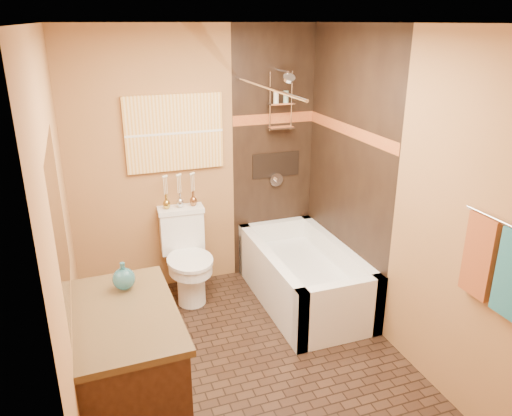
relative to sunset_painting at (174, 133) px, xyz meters
name	(u,v)px	position (x,y,z in m)	size (l,w,h in m)	color
floor	(250,366)	(0.21, -1.48, -1.55)	(3.00, 3.00, 0.00)	black
wall_left	(64,241)	(-0.99, -1.48, -0.30)	(0.02, 3.00, 2.50)	#9F6A3D
wall_right	(397,197)	(1.41, -1.48, -0.30)	(0.02, 3.00, 2.50)	#9F6A3D
wall_back	(198,162)	(0.21, 0.02, -0.30)	(2.40, 0.02, 2.50)	#9F6A3D
wall_front	(364,339)	(0.21, -2.98, -0.30)	(2.40, 0.02, 2.50)	#9F6A3D
ceiling	(248,23)	(0.21, -1.48, 0.95)	(3.00, 3.00, 0.00)	silver
alcove_tile_back	(274,155)	(0.98, 0.01, -0.30)	(0.85, 0.01, 2.50)	black
alcove_tile_right	(347,171)	(1.40, -0.73, -0.30)	(0.01, 1.50, 2.50)	black
mosaic_band_back	(274,119)	(0.98, 0.00, 0.07)	(0.85, 0.01, 0.10)	#99311B
mosaic_band_right	(348,130)	(1.39, -0.73, 0.07)	(0.01, 1.50, 0.10)	#99311B
alcove_niche	(276,165)	(1.01, 0.01, -0.40)	(0.50, 0.01, 0.25)	black
shower_fixtures	(281,115)	(1.01, -0.10, 0.12)	(0.24, 0.33, 1.16)	silver
curtain_rod	(265,87)	(0.61, -0.73, 0.47)	(0.03, 0.03, 1.55)	silver
towel_bar	(503,223)	(1.36, -2.53, -0.10)	(0.02, 0.02, 0.55)	silver
towel_rust	(480,256)	(1.37, -2.40, -0.37)	(0.05, 0.22, 0.52)	brown
sunset_painting	(174,133)	(0.00, 0.00, 0.00)	(0.90, 0.04, 0.70)	gold
vanity_mirror	(60,224)	(-0.98, -1.84, -0.05)	(0.01, 1.00, 0.90)	white
bathtub	(303,280)	(1.01, -0.73, -1.33)	(0.80, 1.50, 0.55)	white
toilet	(187,256)	(0.00, -0.28, -1.12)	(0.44, 0.65, 0.85)	white
vanity	(128,374)	(-0.72, -1.84, -1.10)	(0.64, 1.03, 0.90)	black
teal_bottle	(124,276)	(-0.67, -1.57, -0.55)	(0.15, 0.15, 0.23)	#235F69
bud_vases	(179,190)	(0.00, -0.09, -0.52)	(0.33, 0.07, 0.32)	gold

